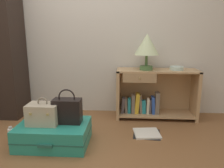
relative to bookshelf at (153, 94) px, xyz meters
The scene contains 10 objects.
ground_plane 1.58m from the bookshelf, 125.58° to the right, with size 9.00×9.00×0.00m, color brown.
back_wall 1.35m from the bookshelf, 164.63° to the left, with size 6.40×0.10×2.60m, color beige.
bookshelf is the anchor object (origin of this frame).
table_lamp 0.67m from the bookshelf, 163.37° to the right, with size 0.32×0.32×0.47m.
bowl 0.47m from the bookshelf, ahead, with size 0.18×0.18×0.05m, color silver.
suitcase_large 1.42m from the bookshelf, 142.41° to the right, with size 0.73×0.53×0.23m.
train_case 1.49m from the bookshelf, 144.44° to the right, with size 0.31×0.22×0.29m.
handbag 1.27m from the bookshelf, 140.10° to the right, with size 0.29×0.15×0.36m.
bottle 1.82m from the bookshelf, 151.83° to the right, with size 0.06×0.06×0.18m.
open_book_on_floor 0.66m from the bookshelf, 101.83° to the right, with size 0.33×0.32×0.02m.
Camera 1 is at (0.53, -1.72, 1.15)m, focal length 35.71 mm.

